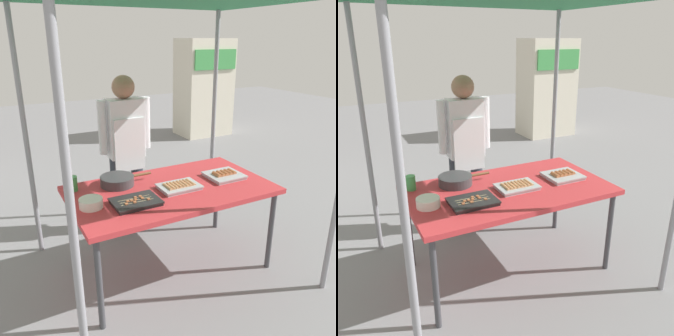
% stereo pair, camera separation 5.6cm
% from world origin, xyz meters
% --- Properties ---
extents(ground_plane, '(18.00, 18.00, 0.00)m').
position_xyz_m(ground_plane, '(0.00, 0.00, 0.00)').
color(ground_plane, slate).
extents(stall_table, '(1.60, 0.90, 0.75)m').
position_xyz_m(stall_table, '(0.00, 0.00, 0.70)').
color(stall_table, '#C63338').
rests_on(stall_table, ground).
extents(stall_canopy, '(2.10, 1.80, 2.19)m').
position_xyz_m(stall_canopy, '(0.00, 0.00, 2.08)').
color(stall_canopy, gray).
rests_on(stall_canopy, ground).
extents(tray_grilled_sausages, '(0.30, 0.28, 0.06)m').
position_xyz_m(tray_grilled_sausages, '(0.51, -0.02, 0.77)').
color(tray_grilled_sausages, '#ADADB2').
rests_on(tray_grilled_sausages, stall_table).
extents(tray_meat_skewers, '(0.34, 0.25, 0.04)m').
position_xyz_m(tray_meat_skewers, '(-0.36, -0.15, 0.77)').
color(tray_meat_skewers, black).
rests_on(tray_meat_skewers, stall_table).
extents(tray_pork_links, '(0.32, 0.23, 0.05)m').
position_xyz_m(tray_pork_links, '(0.05, -0.05, 0.77)').
color(tray_pork_links, '#ADADB2').
rests_on(tray_pork_links, stall_table).
extents(cooking_wok, '(0.43, 0.27, 0.08)m').
position_xyz_m(cooking_wok, '(-0.36, 0.25, 0.79)').
color(cooking_wok, '#38383A').
rests_on(cooking_wok, stall_table).
extents(condiment_bowl, '(0.17, 0.17, 0.07)m').
position_xyz_m(condiment_bowl, '(-0.66, -0.05, 0.78)').
color(condiment_bowl, silver).
rests_on(condiment_bowl, stall_table).
extents(drink_cup_near_edge, '(0.07, 0.07, 0.12)m').
position_xyz_m(drink_cup_near_edge, '(-0.71, 0.30, 0.81)').
color(drink_cup_near_edge, '#3F994C').
rests_on(drink_cup_near_edge, stall_table).
extents(vendor_woman, '(0.52, 0.23, 1.56)m').
position_xyz_m(vendor_woman, '(-0.06, 0.81, 0.92)').
color(vendor_woman, '#333842').
rests_on(vendor_woman, ground).
extents(neighbor_stall_right, '(1.00, 0.75, 1.87)m').
position_xyz_m(neighbor_stall_right, '(2.74, 3.72, 0.94)').
color(neighbor_stall_right, beige).
rests_on(neighbor_stall_right, ground).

